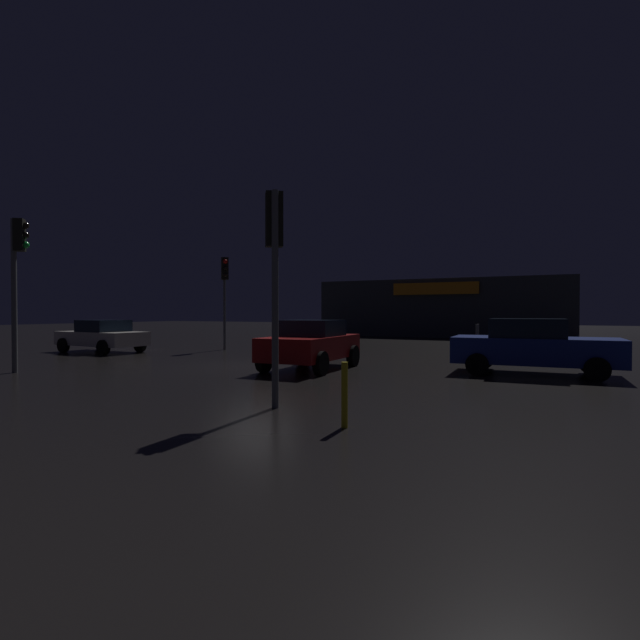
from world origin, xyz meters
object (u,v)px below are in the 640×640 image
(traffic_signal_opposite, at_px, (274,249))
(car_near, at_px, (102,336))
(store_building, at_px, (449,308))
(car_far, at_px, (533,346))
(traffic_signal_main, at_px, (17,266))
(traffic_signal_cross_left, at_px, (225,281))
(car_crossing, at_px, (311,344))

(traffic_signal_opposite, relative_size, car_near, 0.94)
(traffic_signal_opposite, distance_m, car_near, 15.36)
(store_building, height_order, traffic_signal_opposite, store_building)
(car_near, relative_size, car_far, 0.95)
(traffic_signal_main, height_order, traffic_signal_cross_left, traffic_signal_main)
(store_building, distance_m, car_near, 25.51)
(store_building, relative_size, traffic_signal_main, 3.89)
(traffic_signal_main, bearing_deg, traffic_signal_cross_left, 89.02)
(store_building, xyz_separation_m, car_near, (-10.56, -23.19, -1.34))
(store_building, xyz_separation_m, traffic_signal_main, (-6.65, -29.31, 1.09))
(car_near, bearing_deg, traffic_signal_cross_left, 40.62)
(traffic_signal_opposite, xyz_separation_m, traffic_signal_cross_left, (-9.33, 10.64, 0.27))
(store_building, distance_m, car_crossing, 24.79)
(traffic_signal_main, height_order, traffic_signal_opposite, traffic_signal_main)
(car_crossing, bearing_deg, traffic_signal_cross_left, 144.97)
(car_crossing, bearing_deg, store_building, 91.69)
(traffic_signal_main, bearing_deg, traffic_signal_opposite, -6.12)
(traffic_signal_cross_left, xyz_separation_m, car_near, (-4.08, -3.50, -2.51))
(car_far, bearing_deg, traffic_signal_main, -155.29)
(traffic_signal_opposite, bearing_deg, traffic_signal_main, 173.88)
(car_crossing, bearing_deg, traffic_signal_main, -148.26)
(car_far, distance_m, car_crossing, 6.51)
(traffic_signal_main, bearing_deg, car_far, 24.71)
(store_building, xyz_separation_m, car_crossing, (0.73, -24.74, -1.27))
(traffic_signal_cross_left, bearing_deg, traffic_signal_opposite, -48.73)
(traffic_signal_opposite, bearing_deg, traffic_signal_cross_left, 131.27)
(traffic_signal_cross_left, relative_size, car_near, 1.01)
(car_far, height_order, car_crossing, car_far)
(traffic_signal_main, bearing_deg, car_crossing, 31.74)
(traffic_signal_main, distance_m, car_crossing, 8.99)
(store_building, bearing_deg, car_crossing, -88.31)
(store_building, relative_size, traffic_signal_cross_left, 4.04)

